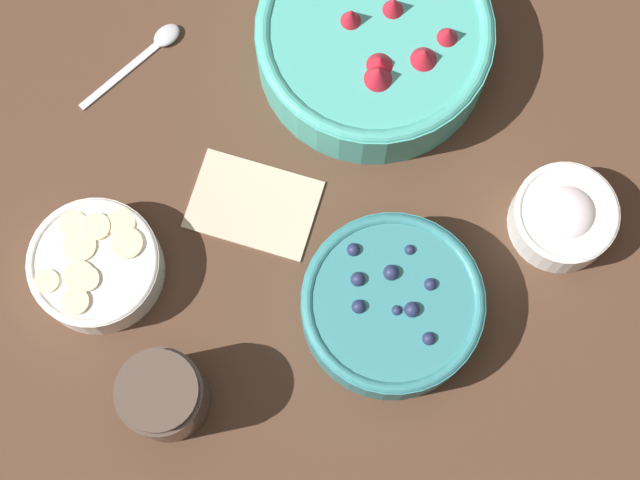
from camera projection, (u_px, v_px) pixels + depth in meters
name	position (u px, v px, depth m)	size (l,w,h in m)	color
ground_plane	(337.00, 241.00, 1.11)	(4.00, 4.00, 0.00)	#4C3323
bowl_strawberries	(375.00, 40.00, 1.12)	(0.25, 0.25, 0.09)	#47AD9E
bowl_blueberries	(392.00, 305.00, 1.06)	(0.18, 0.18, 0.06)	teal
bowl_bananas	(96.00, 265.00, 1.07)	(0.13, 0.13, 0.05)	white
bowl_cream	(564.00, 216.00, 1.09)	(0.11, 0.11, 0.05)	white
jar_chocolate	(164.00, 396.00, 1.03)	(0.08, 0.08, 0.09)	#4C3D33
napkin	(253.00, 204.00, 1.12)	(0.13, 0.09, 0.01)	beige
spoon	(149.00, 51.00, 1.16)	(0.08, 0.13, 0.01)	silver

